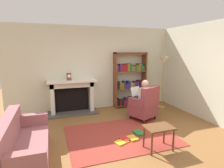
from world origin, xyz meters
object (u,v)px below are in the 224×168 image
mantel_clock (69,77)px  sofa_floral (23,148)px  armchair_reading (145,105)px  floor_lamp (164,64)px  bookshelf (130,81)px  side_table (159,130)px  seated_reader (142,98)px  fireplace (72,95)px

mantel_clock → sofa_floral: bearing=-113.6°
armchair_reading → floor_lamp: 1.75m
bookshelf → side_table: 2.94m
side_table → floor_lamp: 3.05m
bookshelf → mantel_clock: bearing=-176.2°
bookshelf → seated_reader: bearing=-98.1°
bookshelf → sofa_floral: bearing=-140.9°
fireplace → sofa_floral: 2.74m
fireplace → side_table: 3.10m
fireplace → armchair_reading: (1.86, -1.29, -0.14)m
floor_lamp → sofa_floral: bearing=-153.6°
sofa_floral → side_table: sofa_floral is taller
armchair_reading → sofa_floral: armchair_reading is taller
fireplace → floor_lamp: (2.97, -0.46, 0.92)m
mantel_clock → armchair_reading: mantel_clock is taller
mantel_clock → armchair_reading: (1.93, -1.19, -0.74)m
mantel_clock → sofa_floral: size_ratio=0.12×
fireplace → sofa_floral: size_ratio=0.88×
fireplace → bookshelf: size_ratio=0.80×
seated_reader → sofa_floral: 3.22m
seated_reader → sofa_floral: seated_reader is taller
armchair_reading → floor_lamp: (1.12, 0.83, 1.05)m
seated_reader → sofa_floral: size_ratio=0.67×
bookshelf → armchair_reading: bearing=-95.4°
seated_reader → side_table: seated_reader is taller
armchair_reading → seated_reader: seated_reader is taller
seated_reader → floor_lamp: size_ratio=0.65×
mantel_clock → bookshelf: size_ratio=0.11×
floor_lamp → seated_reader: bearing=-148.0°
bookshelf → sofa_floral: 4.04m
fireplace → bookshelf: bearing=1.0°
fireplace → side_table: (1.34, -2.79, -0.16)m
mantel_clock → side_table: mantel_clock is taller
bookshelf → seated_reader: 1.26m
seated_reader → mantel_clock: bearing=-53.4°
mantel_clock → seated_reader: bearing=-29.8°
mantel_clock → armchair_reading: size_ratio=0.22×
sofa_floral → mantel_clock: bearing=-23.4°
sofa_floral → floor_lamp: floor_lamp is taller
mantel_clock → side_table: size_ratio=0.38×
bookshelf → side_table: bearing=-102.9°
seated_reader → side_table: size_ratio=2.04×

